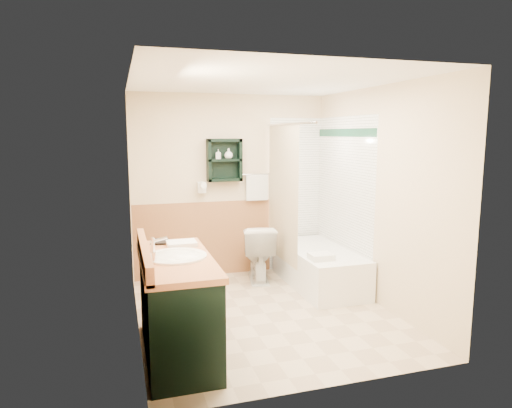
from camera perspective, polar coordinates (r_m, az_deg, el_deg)
The scene contains 25 objects.
floor at distance 4.98m, azimuth 1.11°, elevation -13.49°, with size 3.00×3.00×0.00m, color beige.
back_wall at distance 6.11m, azimuth -3.26°, elevation 2.30°, with size 2.60×0.04×2.40m, color beige.
left_wall at distance 4.44m, azimuth -15.28°, elevation -0.45°, with size 0.04×3.00×2.40m, color beige.
right_wall at distance 5.22m, azimuth 15.07°, elevation 0.90°, with size 0.04×3.00×2.40m, color beige.
ceiling at distance 4.64m, azimuth 1.20°, elevation 15.36°, with size 2.60×3.00×0.04m, color white.
wainscot_left at distance 4.60m, azimuth -14.48°, elevation -9.07°, with size 2.98×2.98×1.00m, color #C27C4E, non-canonical shape.
wainscot_back at distance 6.20m, azimuth -3.13°, elevation -4.18°, with size 2.58×2.58×1.00m, color #C27C4E, non-canonical shape.
mirror_frame at distance 3.86m, azimuth -14.46°, elevation 2.73°, with size 1.30×1.30×1.00m, color #945B30, non-canonical shape.
mirror_glass at distance 3.86m, azimuth -14.38°, elevation 2.74°, with size 1.20×1.20×0.90m, color white, non-canonical shape.
tile_right at distance 5.86m, azimuth 10.82°, elevation 0.41°, with size 1.50×1.50×2.10m, color white, non-canonical shape.
tile_back at distance 6.41m, azimuth 5.79°, elevation 1.22°, with size 0.95×0.95×2.10m, color white, non-canonical shape.
tile_accent at distance 5.80m, azimuth 10.97°, elevation 8.74°, with size 1.50×1.50×0.10m, color #13432D, non-canonical shape.
wall_shelf at distance 5.95m, azimuth -3.97°, elevation 5.50°, with size 0.45×0.15×0.55m, color black.
hair_dryer at distance 5.94m, azimuth -6.81°, elevation 2.07°, with size 0.10×0.24×0.18m, color white, non-canonical shape.
towel_bar at distance 6.12m, azimuth 0.07°, elevation 3.74°, with size 0.40×0.06×0.40m, color white, non-canonical shape.
curtain_rod at distance 5.50m, azimuth 4.06°, elevation 9.93°, with size 0.03×0.03×1.60m, color silver.
shower_curtain at distance 5.71m, azimuth 3.34°, elevation 1.33°, with size 1.05×1.05×1.70m, color beige, non-canonical shape.
vanity at distance 4.04m, azimuth -9.82°, elevation -12.46°, with size 0.59×1.36×0.86m, color black.
bathtub at distance 5.81m, azimuth 7.86°, elevation -7.85°, with size 0.70×1.50×0.47m, color white.
toilet at distance 5.95m, azimuth 0.26°, elevation -6.09°, with size 0.41×0.74×0.72m, color white.
counter_towel at distance 4.29m, azimuth -9.29°, elevation -4.90°, with size 0.27×0.21×0.04m, color white.
vanity_book at distance 4.42m, azimuth -13.06°, elevation -3.40°, with size 0.16×0.02×0.22m, color black.
tub_towel at distance 5.27m, azimuth 8.12°, elevation -6.53°, with size 0.26×0.21×0.07m, color white.
soap_bottle_a at distance 5.92m, azimuth -4.72°, elevation 5.91°, with size 0.06×0.13×0.06m, color white.
soap_bottle_b at distance 5.95m, azimuth -3.44°, elevation 6.17°, with size 0.11×0.14×0.11m, color white.
Camera 1 is at (-1.43, -4.38, 1.89)m, focal length 32.00 mm.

